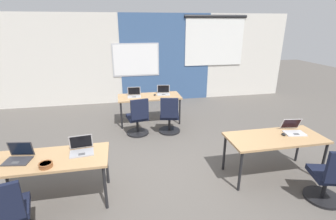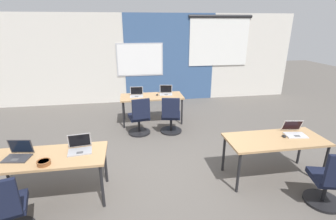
{
  "view_description": "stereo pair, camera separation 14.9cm",
  "coord_description": "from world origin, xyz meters",
  "px_view_note": "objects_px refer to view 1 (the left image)",
  "views": [
    {
      "loc": [
        -0.71,
        -3.85,
        2.49
      ],
      "look_at": [
        0.13,
        0.39,
        0.96
      ],
      "focal_mm": 26.17,
      "sensor_mm": 36.0,
      "label": 1
    },
    {
      "loc": [
        -0.56,
        -3.87,
        2.49
      ],
      "look_at": [
        0.13,
        0.39,
        0.96
      ],
      "focal_mm": 26.17,
      "sensor_mm": 36.0,
      "label": 2
    }
  ],
  "objects_px": {
    "desk_near_right": "(275,140)",
    "mouse_near_right_end": "(284,134)",
    "mouse_far_right": "(155,95)",
    "laptop_far_right": "(164,92)",
    "snack_bowl": "(46,165)",
    "chair_near_left_end": "(9,217)",
    "laptop_near_right_end": "(293,130)",
    "desk_near_left": "(50,162)",
    "laptop_near_left_inner": "(82,149)",
    "desk_far_center": "(149,98)",
    "laptop_far_left": "(134,95)",
    "chair_near_right_end": "(330,180)",
    "chair_far_left": "(138,120)",
    "laptop_near_left_end": "(19,157)",
    "chair_far_right": "(169,118)"
  },
  "relations": [
    {
      "from": "desk_near_right",
      "to": "mouse_near_right_end",
      "type": "xyz_separation_m",
      "value": [
        0.17,
        0.03,
        0.08
      ]
    },
    {
      "from": "chair_near_left_end",
      "to": "laptop_near_left_end",
      "type": "bearing_deg",
      "value": -100.42
    },
    {
      "from": "desk_near_left",
      "to": "chair_far_left",
      "type": "distance_m",
      "value": 2.5
    },
    {
      "from": "laptop_far_right",
      "to": "snack_bowl",
      "type": "distance_m",
      "value": 3.78
    },
    {
      "from": "desk_near_left",
      "to": "desk_far_center",
      "type": "distance_m",
      "value": 3.3
    },
    {
      "from": "chair_far_right",
      "to": "chair_near_left_end",
      "type": "bearing_deg",
      "value": 59.77
    },
    {
      "from": "laptop_far_right",
      "to": "snack_bowl",
      "type": "xyz_separation_m",
      "value": [
        -2.12,
        -3.12,
        -0.02
      ]
    },
    {
      "from": "desk_near_right",
      "to": "mouse_far_right",
      "type": "height_order",
      "value": "mouse_far_right"
    },
    {
      "from": "mouse_far_right",
      "to": "laptop_near_right_end",
      "type": "bearing_deg",
      "value": -53.7
    },
    {
      "from": "desk_near_right",
      "to": "chair_near_right_end",
      "type": "distance_m",
      "value": 0.93
    },
    {
      "from": "mouse_far_right",
      "to": "mouse_near_right_end",
      "type": "xyz_separation_m",
      "value": [
        1.77,
        -2.8,
        0.0
      ]
    },
    {
      "from": "laptop_near_left_end",
      "to": "laptop_near_left_inner",
      "type": "xyz_separation_m",
      "value": [
        0.82,
        0.06,
        0.0
      ]
    },
    {
      "from": "desk_far_center",
      "to": "laptop_near_left_end",
      "type": "height_order",
      "value": "laptop_near_left_end"
    },
    {
      "from": "desk_near_right",
      "to": "laptop_near_left_inner",
      "type": "height_order",
      "value": "laptop_near_left_inner"
    },
    {
      "from": "chair_near_left_end",
      "to": "laptop_near_left_inner",
      "type": "height_order",
      "value": "laptop_near_left_inner"
    },
    {
      "from": "chair_near_left_end",
      "to": "laptop_near_right_end",
      "type": "distance_m",
      "value": 4.31
    },
    {
      "from": "desk_near_right",
      "to": "chair_near_left_end",
      "type": "relative_size",
      "value": 1.74
    },
    {
      "from": "desk_near_right",
      "to": "laptop_far_right",
      "type": "distance_m",
      "value": 3.2
    },
    {
      "from": "laptop_far_right",
      "to": "laptop_far_left",
      "type": "xyz_separation_m",
      "value": [
        -0.77,
        -0.06,
        -0.0
      ]
    },
    {
      "from": "chair_near_left_end",
      "to": "mouse_far_right",
      "type": "relative_size",
      "value": 8.2
    },
    {
      "from": "desk_near_right",
      "to": "mouse_far_right",
      "type": "xyz_separation_m",
      "value": [
        -1.6,
        2.83,
        0.08
      ]
    },
    {
      "from": "desk_far_center",
      "to": "chair_near_right_end",
      "type": "bearing_deg",
      "value": -59.2
    },
    {
      "from": "chair_near_left_end",
      "to": "snack_bowl",
      "type": "relative_size",
      "value": 5.18
    },
    {
      "from": "snack_bowl",
      "to": "laptop_near_right_end",
      "type": "bearing_deg",
      "value": 4.83
    },
    {
      "from": "desk_far_center",
      "to": "chair_far_left",
      "type": "bearing_deg",
      "value": -116.36
    },
    {
      "from": "desk_near_left",
      "to": "laptop_near_left_end",
      "type": "height_order",
      "value": "laptop_near_left_end"
    },
    {
      "from": "snack_bowl",
      "to": "desk_near_left",
      "type": "bearing_deg",
      "value": 93.97
    },
    {
      "from": "desk_near_right",
      "to": "laptop_far_left",
      "type": "xyz_separation_m",
      "value": [
        -2.14,
        2.83,
        0.11
      ]
    },
    {
      "from": "desk_near_right",
      "to": "chair_near_left_end",
      "type": "height_order",
      "value": "chair_near_left_end"
    },
    {
      "from": "mouse_near_right_end",
      "to": "snack_bowl",
      "type": "distance_m",
      "value": 3.66
    },
    {
      "from": "chair_far_right",
      "to": "laptop_far_left",
      "type": "distance_m",
      "value": 1.17
    },
    {
      "from": "chair_far_right",
      "to": "snack_bowl",
      "type": "distance_m",
      "value": 3.11
    },
    {
      "from": "chair_near_right_end",
      "to": "snack_bowl",
      "type": "xyz_separation_m",
      "value": [
        -3.88,
        0.57,
        0.38
      ]
    },
    {
      "from": "chair_near_left_end",
      "to": "laptop_near_right_end",
      "type": "height_order",
      "value": "laptop_near_right_end"
    },
    {
      "from": "chair_far_left",
      "to": "mouse_far_right",
      "type": "bearing_deg",
      "value": -134.83
    },
    {
      "from": "chair_near_left_end",
      "to": "mouse_near_right_end",
      "type": "bearing_deg",
      "value": 174.38
    },
    {
      "from": "laptop_far_left",
      "to": "desk_near_right",
      "type": "bearing_deg",
      "value": -48.93
    },
    {
      "from": "chair_near_right_end",
      "to": "snack_bowl",
      "type": "height_order",
      "value": "chair_near_right_end"
    },
    {
      "from": "chair_near_right_end",
      "to": "desk_near_left",
      "type": "bearing_deg",
      "value": 3.98
    },
    {
      "from": "desk_near_right",
      "to": "chair_far_right",
      "type": "relative_size",
      "value": 1.74
    },
    {
      "from": "chair_far_right",
      "to": "snack_bowl",
      "type": "relative_size",
      "value": 5.18
    },
    {
      "from": "desk_near_right",
      "to": "snack_bowl",
      "type": "bearing_deg",
      "value": -176.26
    },
    {
      "from": "desk_far_center",
      "to": "mouse_near_right_end",
      "type": "bearing_deg",
      "value": -55.35
    },
    {
      "from": "chair_far_right",
      "to": "mouse_near_right_end",
      "type": "distance_m",
      "value": 2.55
    },
    {
      "from": "laptop_near_left_end",
      "to": "snack_bowl",
      "type": "bearing_deg",
      "value": -23.93
    },
    {
      "from": "laptop_far_right",
      "to": "laptop_near_left_end",
      "type": "bearing_deg",
      "value": -123.38
    },
    {
      "from": "laptop_near_left_end",
      "to": "snack_bowl",
      "type": "xyz_separation_m",
      "value": [
        0.41,
        -0.26,
        -0.01
      ]
    },
    {
      "from": "desk_near_left",
      "to": "laptop_far_right",
      "type": "distance_m",
      "value": 3.6
    },
    {
      "from": "laptop_far_left",
      "to": "desk_far_center",
      "type": "bearing_deg",
      "value": -0.74
    },
    {
      "from": "mouse_far_right",
      "to": "chair_near_right_end",
      "type": "xyz_separation_m",
      "value": [
        2.0,
        -3.62,
        -0.36
      ]
    }
  ]
}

